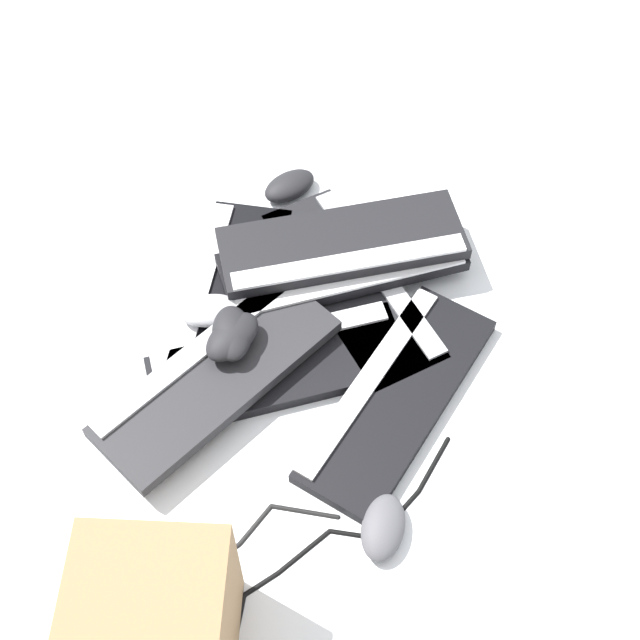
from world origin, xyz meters
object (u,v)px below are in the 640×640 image
Objects in this scene: mouse_4 at (232,337)px; cardboard_box at (157,612)px; keyboard_0 at (278,366)px; mouse_1 at (290,186)px; keyboard_5 at (342,244)px; mouse_0 at (211,311)px; keyboard_6 at (216,376)px; mouse_3 at (383,527)px; mouse_2 at (232,333)px; keyboard_2 at (352,285)px; keyboard_3 at (228,300)px; keyboard_4 at (343,263)px; keyboard_1 at (396,397)px.

mouse_4 is 0.48× the size of cardboard_box.
keyboard_0 is 3.97× the size of mouse_1.
keyboard_5 is 3.88× the size of mouse_0.
keyboard_6 reaches higher than mouse_3.
mouse_2 reaches higher than keyboard_6.
mouse_0 is at bearing -153.67° from mouse_2.
mouse_0 is (-0.01, -0.15, 0.04)m from keyboard_0.
keyboard_2 and keyboard_3 have the same top height.
keyboard_3 is 0.18m from keyboard_6.
keyboard_5 is at bearing -159.87° from mouse_3.
mouse_1 is (-0.28, -0.07, 0.01)m from keyboard_3.
keyboard_6 reaches higher than keyboard_2.
cardboard_box is (0.31, -0.17, 0.10)m from mouse_3.
keyboard_4 is at bearing 37.15° from keyboard_5.
keyboard_2 is (-0.22, 0.01, 0.00)m from keyboard_0.
mouse_3 is 1.00× the size of mouse_4.
keyboard_1 and keyboard_3 have the same top height.
keyboard_4 reaches higher than keyboard_1.
keyboard_3 is at bearing -146.55° from keyboard_6.
keyboard_6 is at bearing -6.37° from keyboard_4.
keyboard_4 is 4.00× the size of mouse_1.
keyboard_3 is 0.13m from mouse_2.
keyboard_2 is at bearing 68.28° from keyboard_4.
keyboard_4 reaches higher than mouse_3.
mouse_4 is (0.10, -0.27, 0.07)m from keyboard_1.
mouse_4 is (0.37, 0.16, 0.06)m from mouse_1.
keyboard_0 is at bearing 8.62° from keyboard_5.
mouse_1 reaches higher than keyboard_1.
keyboard_6 is 4.17× the size of mouse_3.
keyboard_6 is at bearing -119.52° from mouse_3.
keyboard_6 is (0.16, -0.26, 0.03)m from keyboard_1.
cardboard_box is at bearing 17.44° from keyboard_0.
mouse_2 is at bearing -8.09° from keyboard_5.
keyboard_6 reaches higher than keyboard_3.
mouse_2 is (0.08, 0.08, 0.07)m from keyboard_3.
mouse_1 is 0.41m from mouse_4.
mouse_2 is at bearing 44.70° from keyboard_3.
mouse_1 reaches higher than keyboard_2.
mouse_4 reaches higher than keyboard_1.
mouse_2 is at bearing 40.40° from mouse_1.
keyboard_1 is at bearing 52.15° from keyboard_2.
mouse_1 is 1.00× the size of mouse_4.
mouse_2 reaches higher than keyboard_4.
keyboard_5 is 0.27m from mouse_0.
mouse_2 reaches higher than mouse_1.
keyboard_5 is (-0.18, -0.24, 0.06)m from keyboard_1.
keyboard_5 reaches higher than keyboard_3.
mouse_4 is 0.47m from cardboard_box.
keyboard_0 is 0.95× the size of keyboard_3.
mouse_2 is at bearing -152.98° from cardboard_box.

